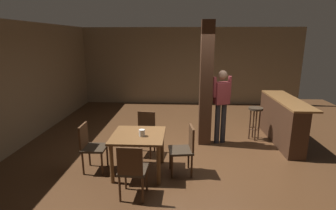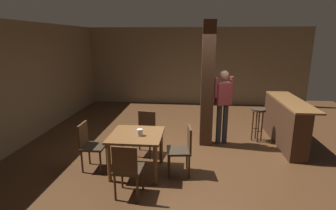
{
  "view_description": "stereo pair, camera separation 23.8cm",
  "coord_description": "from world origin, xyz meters",
  "px_view_note": "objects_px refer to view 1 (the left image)",
  "views": [
    {
      "loc": [
        -0.32,
        -5.26,
        2.42
      ],
      "look_at": [
        -0.6,
        -0.04,
        1.08
      ],
      "focal_mm": 28.0,
      "sensor_mm": 36.0,
      "label": 1
    },
    {
      "loc": [
        -0.08,
        -5.24,
        2.42
      ],
      "look_at": [
        -0.6,
        -0.04,
        1.08
      ],
      "focal_mm": 28.0,
      "sensor_mm": 36.0,
      "label": 2
    }
  ],
  "objects_px": {
    "chair_north": "(145,131)",
    "standing_person": "(221,102)",
    "chair_west": "(90,145)",
    "bar_counter": "(281,120)",
    "bar_stool_near": "(255,116)",
    "napkin_cup": "(142,133)",
    "dining_table": "(138,141)",
    "chair_east": "(185,147)",
    "chair_south": "(132,169)"
  },
  "relations": [
    {
      "from": "chair_north",
      "to": "napkin_cup",
      "type": "distance_m",
      "value": 0.95
    },
    {
      "from": "chair_east",
      "to": "chair_south",
      "type": "bearing_deg",
      "value": -133.66
    },
    {
      "from": "chair_south",
      "to": "bar_counter",
      "type": "xyz_separation_m",
      "value": [
        3.09,
        2.5,
        0.03
      ]
    },
    {
      "from": "bar_counter",
      "to": "napkin_cup",
      "type": "bearing_deg",
      "value": -150.22
    },
    {
      "from": "chair_east",
      "to": "bar_counter",
      "type": "bearing_deg",
      "value": 35.97
    },
    {
      "from": "chair_north",
      "to": "chair_west",
      "type": "height_order",
      "value": "same"
    },
    {
      "from": "chair_east",
      "to": "standing_person",
      "type": "relative_size",
      "value": 0.52
    },
    {
      "from": "chair_east",
      "to": "napkin_cup",
      "type": "bearing_deg",
      "value": -173.65
    },
    {
      "from": "chair_east",
      "to": "bar_stool_near",
      "type": "bearing_deg",
      "value": 45.99
    },
    {
      "from": "chair_north",
      "to": "bar_counter",
      "type": "bearing_deg",
      "value": 15.05
    },
    {
      "from": "napkin_cup",
      "to": "standing_person",
      "type": "relative_size",
      "value": 0.07
    },
    {
      "from": "chair_east",
      "to": "chair_south",
      "type": "xyz_separation_m",
      "value": [
        -0.81,
        -0.84,
        0.0
      ]
    },
    {
      "from": "chair_west",
      "to": "bar_stool_near",
      "type": "bearing_deg",
      "value": 26.97
    },
    {
      "from": "dining_table",
      "to": "bar_counter",
      "type": "bearing_deg",
      "value": 28.05
    },
    {
      "from": "chair_east",
      "to": "chair_south",
      "type": "relative_size",
      "value": 1.0
    },
    {
      "from": "chair_south",
      "to": "napkin_cup",
      "type": "height_order",
      "value": "chair_south"
    },
    {
      "from": "napkin_cup",
      "to": "standing_person",
      "type": "distance_m",
      "value": 2.27
    },
    {
      "from": "dining_table",
      "to": "chair_north",
      "type": "height_order",
      "value": "chair_north"
    },
    {
      "from": "bar_stool_near",
      "to": "standing_person",
      "type": "bearing_deg",
      "value": -163.3
    },
    {
      "from": "bar_stool_near",
      "to": "chair_west",
      "type": "bearing_deg",
      "value": -153.03
    },
    {
      "from": "chair_east",
      "to": "napkin_cup",
      "type": "distance_m",
      "value": 0.82
    },
    {
      "from": "napkin_cup",
      "to": "bar_stool_near",
      "type": "height_order",
      "value": "napkin_cup"
    },
    {
      "from": "chair_south",
      "to": "standing_person",
      "type": "distance_m",
      "value": 2.92
    },
    {
      "from": "bar_stool_near",
      "to": "dining_table",
      "type": "bearing_deg",
      "value": -145.14
    },
    {
      "from": "chair_west",
      "to": "dining_table",
      "type": "bearing_deg",
      "value": -1.31
    },
    {
      "from": "chair_north",
      "to": "bar_counter",
      "type": "distance_m",
      "value": 3.23
    },
    {
      "from": "chair_north",
      "to": "chair_west",
      "type": "relative_size",
      "value": 1.0
    },
    {
      "from": "standing_person",
      "to": "napkin_cup",
      "type": "bearing_deg",
      "value": -135.18
    },
    {
      "from": "chair_south",
      "to": "napkin_cup",
      "type": "bearing_deg",
      "value": 86.66
    },
    {
      "from": "chair_east",
      "to": "chair_west",
      "type": "height_order",
      "value": "same"
    },
    {
      "from": "dining_table",
      "to": "bar_stool_near",
      "type": "xyz_separation_m",
      "value": [
        2.55,
        1.78,
        -0.02
      ]
    },
    {
      "from": "napkin_cup",
      "to": "standing_person",
      "type": "bearing_deg",
      "value": 44.82
    },
    {
      "from": "chair_north",
      "to": "chair_west",
      "type": "distance_m",
      "value": 1.21
    },
    {
      "from": "chair_north",
      "to": "chair_east",
      "type": "height_order",
      "value": "same"
    },
    {
      "from": "dining_table",
      "to": "chair_south",
      "type": "bearing_deg",
      "value": -87.49
    },
    {
      "from": "dining_table",
      "to": "chair_north",
      "type": "bearing_deg",
      "value": 89.52
    },
    {
      "from": "bar_counter",
      "to": "standing_person",
      "type": "bearing_deg",
      "value": -174.07
    },
    {
      "from": "chair_south",
      "to": "chair_east",
      "type": "bearing_deg",
      "value": 46.34
    },
    {
      "from": "chair_east",
      "to": "bar_counter",
      "type": "height_order",
      "value": "bar_counter"
    },
    {
      "from": "chair_west",
      "to": "standing_person",
      "type": "xyz_separation_m",
      "value": [
        2.58,
        1.5,
        0.5
      ]
    },
    {
      "from": "bar_stool_near",
      "to": "napkin_cup",
      "type": "bearing_deg",
      "value": -143.11
    },
    {
      "from": "bar_stool_near",
      "to": "chair_north",
      "type": "bearing_deg",
      "value": -159.54
    },
    {
      "from": "chair_north",
      "to": "bar_stool_near",
      "type": "relative_size",
      "value": 1.11
    },
    {
      "from": "standing_person",
      "to": "bar_counter",
      "type": "relative_size",
      "value": 0.81
    },
    {
      "from": "chair_north",
      "to": "standing_person",
      "type": "distance_m",
      "value": 1.88
    },
    {
      "from": "chair_east",
      "to": "chair_west",
      "type": "distance_m",
      "value": 1.74
    },
    {
      "from": "chair_east",
      "to": "bar_counter",
      "type": "distance_m",
      "value": 2.82
    },
    {
      "from": "napkin_cup",
      "to": "chair_north",
      "type": "bearing_deg",
      "value": 94.68
    },
    {
      "from": "chair_east",
      "to": "chair_west",
      "type": "bearing_deg",
      "value": 179.58
    },
    {
      "from": "standing_person",
      "to": "dining_table",
      "type": "bearing_deg",
      "value": -138.0
    }
  ]
}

